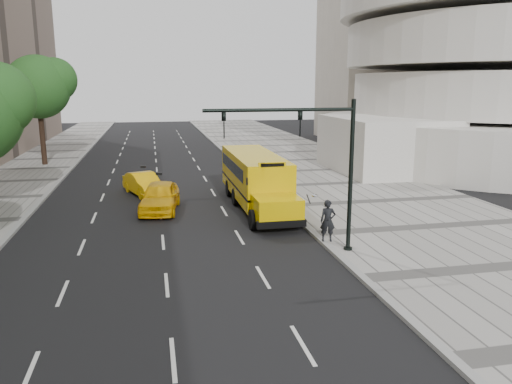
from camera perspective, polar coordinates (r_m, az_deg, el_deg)
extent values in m
plane|color=black|center=(27.82, -8.79, -2.43)|extent=(140.00, 140.00, 0.00)
cube|color=#9A9792|center=(30.79, 14.10, -1.09)|extent=(12.00, 140.00, 0.15)
cube|color=gray|center=(28.71, 3.25, -1.69)|extent=(0.30, 140.00, 0.15)
cube|color=gray|center=(28.57, -25.04, -2.92)|extent=(0.30, 140.00, 0.15)
cylinder|color=silver|center=(51.74, 25.60, 5.52)|extent=(32.00, 32.00, 4.00)
cylinder|color=silver|center=(51.51, 26.02, 10.05)|extent=(26.00, 26.00, 3.60)
cylinder|color=silver|center=(51.61, 26.47, 14.70)|extent=(27.60, 27.60, 3.60)
cube|color=silver|center=(41.46, 14.51, 5.23)|extent=(8.00, 10.00, 4.40)
cylinder|color=black|center=(46.85, -23.26, 6.38)|extent=(0.44, 0.44, 5.99)
sphere|color=#1E4C19|center=(46.68, -23.65, 10.95)|extent=(5.32, 5.32, 5.32)
sphere|color=#1E4C19|center=(46.73, -22.02, 11.82)|extent=(3.72, 3.72, 3.72)
sphere|color=#1E4C19|center=(46.51, -25.01, 10.33)|extent=(3.45, 3.45, 3.45)
cube|color=#DCB100|center=(29.25, -0.21, 2.00)|extent=(2.50, 9.00, 2.45)
cube|color=#DCB100|center=(24.15, 2.42, -1.85)|extent=(2.20, 2.00, 1.10)
cube|color=black|center=(23.47, 2.94, -3.67)|extent=(2.38, 0.25, 0.35)
cube|color=black|center=(29.35, -0.21, 0.99)|extent=(2.52, 9.00, 0.12)
cube|color=black|center=(24.90, 1.85, 1.29)|extent=(2.05, 0.10, 0.90)
cube|color=black|center=(29.65, -0.40, 3.07)|extent=(2.52, 7.50, 0.70)
cube|color=#DCB100|center=(24.75, 1.87, 3.11)|extent=(1.40, 0.12, 0.28)
ellipsoid|color=silver|center=(23.08, 6.96, -0.56)|extent=(0.32, 0.32, 0.14)
cylinder|color=black|center=(23.25, 6.21, -0.95)|extent=(0.36, 0.47, 0.58)
cylinder|color=black|center=(24.34, -0.35, -3.19)|extent=(0.30, 1.00, 1.00)
cylinder|color=black|center=(24.87, 4.77, -2.90)|extent=(0.30, 1.00, 1.00)
cylinder|color=black|center=(29.30, -2.37, -0.54)|extent=(0.30, 1.00, 1.00)
cylinder|color=black|center=(29.74, 1.93, -0.34)|extent=(0.30, 1.00, 1.00)
cylinder|color=black|center=(31.71, -3.12, 0.44)|extent=(0.30, 1.00, 1.00)
cylinder|color=black|center=(32.12, 0.87, 0.61)|extent=(0.30, 1.00, 1.00)
imported|color=#F2B205|center=(28.34, -10.93, -0.53)|extent=(2.62, 5.06, 1.65)
imported|color=#F2B205|center=(32.77, -12.68, 0.91)|extent=(2.91, 4.54, 1.41)
imported|color=black|center=(22.22, 8.21, -3.28)|extent=(0.76, 0.59, 1.86)
cylinder|color=black|center=(20.74, 10.77, 1.54)|extent=(0.18, 0.18, 6.40)
cylinder|color=black|center=(21.51, 10.44, -6.54)|extent=(0.36, 0.36, 0.25)
cylinder|color=black|center=(19.46, 2.80, 9.35)|extent=(6.00, 0.14, 0.14)
imported|color=black|center=(19.71, 5.05, 7.76)|extent=(0.16, 0.20, 1.00)
imported|color=black|center=(19.06, -3.69, 7.63)|extent=(0.16, 0.20, 1.00)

